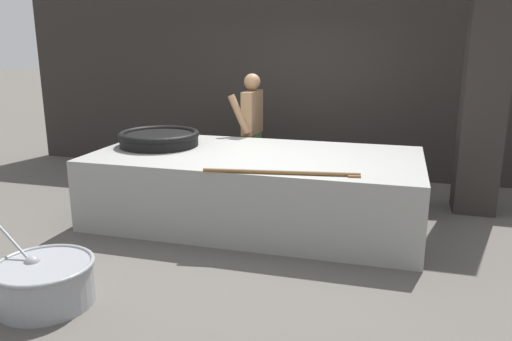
% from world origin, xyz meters
% --- Properties ---
extents(ground_plane, '(60.00, 60.00, 0.00)m').
position_xyz_m(ground_plane, '(0.00, 0.00, 0.00)').
color(ground_plane, '#56514C').
extents(back_wall, '(9.52, 0.24, 3.26)m').
position_xyz_m(back_wall, '(0.00, 2.45, 1.63)').
color(back_wall, '#2D2826').
rests_on(back_wall, ground_plane).
extents(support_pillar, '(0.50, 0.50, 3.26)m').
position_xyz_m(support_pillar, '(2.57, 1.11, 1.63)').
color(support_pillar, '#2D2826').
rests_on(support_pillar, ground_plane).
extents(hearth_platform, '(3.80, 1.90, 0.83)m').
position_xyz_m(hearth_platform, '(0.00, 0.00, 0.41)').
color(hearth_platform, gray).
rests_on(hearth_platform, ground_plane).
extents(giant_wok_near, '(1.01, 1.01, 0.18)m').
position_xyz_m(giant_wok_near, '(-1.30, 0.11, 0.93)').
color(giant_wok_near, black).
rests_on(giant_wok_near, hearth_platform).
extents(stirring_paddle, '(1.55, 0.30, 0.04)m').
position_xyz_m(stirring_paddle, '(0.55, -0.84, 0.84)').
color(stirring_paddle, brown).
rests_on(stirring_paddle, hearth_platform).
extents(cook, '(0.40, 0.62, 1.67)m').
position_xyz_m(cook, '(-0.43, 1.30, 0.90)').
color(cook, '#9E7551').
rests_on(cook, ground_plane).
extents(prep_bowl_vegetables, '(1.03, 0.80, 0.69)m').
position_xyz_m(prep_bowl_vegetables, '(-1.12, -2.39, 0.20)').
color(prep_bowl_vegetables, gray).
rests_on(prep_bowl_vegetables, ground_plane).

